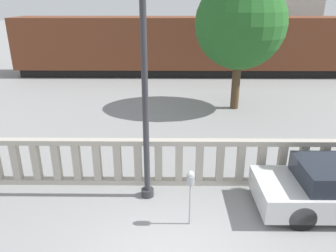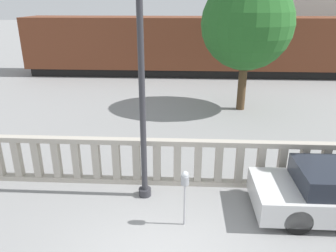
{
  "view_description": "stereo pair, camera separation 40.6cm",
  "coord_description": "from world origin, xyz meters",
  "px_view_note": "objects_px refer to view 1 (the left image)",
  "views": [
    {
      "loc": [
        0.06,
        -4.95,
        4.89
      ],
      "look_at": [
        -0.03,
        4.14,
        1.37
      ],
      "focal_mm": 35.0,
      "sensor_mm": 36.0,
      "label": 1
    },
    {
      "loc": [
        0.47,
        -4.94,
        4.89
      ],
      "look_at": [
        -0.03,
        4.14,
        1.37
      ],
      "focal_mm": 35.0,
      "sensor_mm": 36.0,
      "label": 2
    }
  ],
  "objects_px": {
    "lamppost": "(144,54)",
    "parking_meter": "(191,182)",
    "tree_left": "(240,24)",
    "train_near": "(222,45)"
  },
  "relations": [
    {
      "from": "lamppost",
      "to": "parking_meter",
      "type": "height_order",
      "value": "lamppost"
    },
    {
      "from": "lamppost",
      "to": "tree_left",
      "type": "height_order",
      "value": "lamppost"
    },
    {
      "from": "lamppost",
      "to": "tree_left",
      "type": "xyz_separation_m",
      "value": [
        3.65,
        7.6,
        0.14
      ]
    },
    {
      "from": "parking_meter",
      "to": "tree_left",
      "type": "relative_size",
      "value": 0.24
    },
    {
      "from": "lamppost",
      "to": "parking_meter",
      "type": "distance_m",
      "value": 3.05
    },
    {
      "from": "lamppost",
      "to": "train_near",
      "type": "distance_m",
      "value": 15.85
    },
    {
      "from": "train_near",
      "to": "tree_left",
      "type": "xyz_separation_m",
      "value": [
        -0.43,
        -7.62,
        1.89
      ]
    },
    {
      "from": "tree_left",
      "to": "train_near",
      "type": "bearing_deg",
      "value": 86.76
    },
    {
      "from": "train_near",
      "to": "lamppost",
      "type": "bearing_deg",
      "value": -105.03
    },
    {
      "from": "tree_left",
      "to": "lamppost",
      "type": "bearing_deg",
      "value": -115.69
    }
  ]
}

